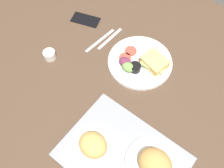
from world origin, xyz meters
TOP-DOWN VIEW (x-y plane):
  - ground_plane at (0.00, 0.00)cm, footprint 190.00×150.00cm
  - serving_tray at (-20.48, 23.37)cm, footprint 46.39×34.92cm
  - bread_plate_near at (-31.10, 18.86)cm, footprint 20.34×20.34cm
  - bread_plate_far at (-10.37, 28.28)cm, footprint 20.02×20.02cm
  - plate_with_salad at (0.32, -15.38)cm, footprint 29.71×29.71cm
  - espresso_cup at (35.08, 8.92)cm, footprint 5.60×5.60cm
  - fork at (20.97, -17.79)cm, footprint 1.57×17.01cm
  - knife at (23.97, -13.79)cm, footprint 2.51×19.05cm
  - cell_phone at (38.81, -19.24)cm, footprint 16.01×11.82cm

SIDE VIEW (x-z plane):
  - ground_plane at x=0.00cm, z-range -3.00..0.00cm
  - fork at x=20.97cm, z-range 0.00..0.50cm
  - knife at x=23.97cm, z-range 0.00..0.50cm
  - cell_phone at x=38.81cm, z-range 0.00..0.80cm
  - serving_tray at x=-20.48cm, z-range 0.00..1.60cm
  - plate_with_salad at x=0.32cm, z-range -1.04..4.36cm
  - espresso_cup at x=35.08cm, z-range 0.00..4.00cm
  - bread_plate_far at x=-10.37cm, z-range 0.46..9.43cm
  - bread_plate_near at x=-31.10cm, z-range 0.61..10.39cm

